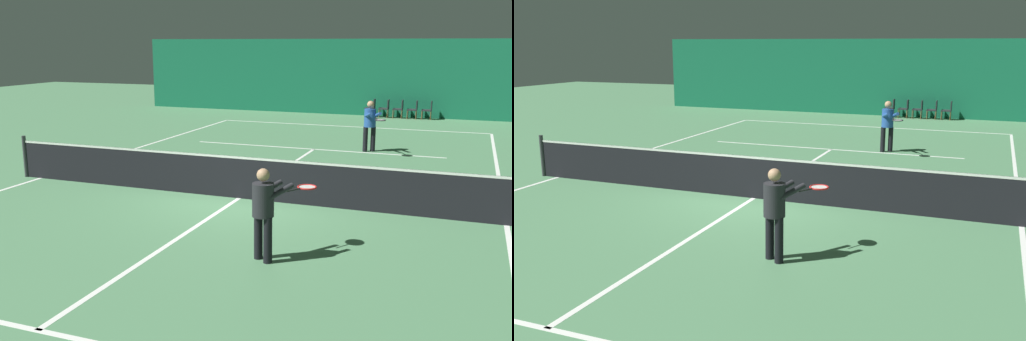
# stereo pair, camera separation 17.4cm
# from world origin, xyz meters

# --- Properties ---
(ground_plane) EXTENTS (60.00, 60.00, 0.00)m
(ground_plane) POSITION_xyz_m (0.00, 0.00, 0.00)
(ground_plane) COLOR #4C7F56
(backdrop_curtain) EXTENTS (23.00, 0.12, 3.57)m
(backdrop_curtain) POSITION_xyz_m (0.00, 15.88, 1.79)
(backdrop_curtain) COLOR #146042
(backdrop_curtain) RESTS_ON ground
(court_line_baseline_far) EXTENTS (11.00, 0.10, 0.00)m
(court_line_baseline_far) POSITION_xyz_m (0.00, 11.90, 0.00)
(court_line_baseline_far) COLOR white
(court_line_baseline_far) RESTS_ON ground
(court_line_service_far) EXTENTS (8.25, 0.10, 0.00)m
(court_line_service_far) POSITION_xyz_m (0.00, 6.40, 0.00)
(court_line_service_far) COLOR white
(court_line_service_far) RESTS_ON ground
(court_line_service_near) EXTENTS (8.25, 0.10, 0.00)m
(court_line_service_near) POSITION_xyz_m (0.00, -6.40, 0.00)
(court_line_service_near) COLOR white
(court_line_service_near) RESTS_ON ground
(court_line_sideline_left) EXTENTS (0.10, 23.80, 0.00)m
(court_line_sideline_left) POSITION_xyz_m (-5.50, 0.00, 0.00)
(court_line_sideline_left) COLOR white
(court_line_sideline_left) RESTS_ON ground
(court_line_sideline_right) EXTENTS (0.10, 23.80, 0.00)m
(court_line_sideline_right) POSITION_xyz_m (5.50, 0.00, 0.00)
(court_line_sideline_right) COLOR white
(court_line_sideline_right) RESTS_ON ground
(court_line_centre) EXTENTS (0.10, 12.80, 0.00)m
(court_line_centre) POSITION_xyz_m (0.00, 0.00, 0.00)
(court_line_centre) COLOR white
(court_line_centre) RESTS_ON ground
(tennis_net) EXTENTS (12.00, 0.10, 1.07)m
(tennis_net) POSITION_xyz_m (0.00, 0.00, 0.51)
(tennis_net) COLOR black
(tennis_net) RESTS_ON ground
(player_near) EXTENTS (0.94, 1.27, 1.50)m
(player_near) POSITION_xyz_m (1.80, -3.27, 0.88)
(player_near) COLOR black
(player_near) RESTS_ON ground
(player_far) EXTENTS (0.92, 1.34, 1.61)m
(player_far) POSITION_xyz_m (1.76, 6.63, 0.94)
(player_far) COLOR black
(player_far) RESTS_ON ground
(courtside_chair_0) EXTENTS (0.44, 0.44, 0.84)m
(courtside_chair_0) POSITION_xyz_m (0.36, 15.33, 0.49)
(courtside_chair_0) COLOR brown
(courtside_chair_0) RESTS_ON ground
(courtside_chair_1) EXTENTS (0.44, 0.44, 0.84)m
(courtside_chair_1) POSITION_xyz_m (1.00, 15.33, 0.49)
(courtside_chair_1) COLOR brown
(courtside_chair_1) RESTS_ON ground
(courtside_chair_2) EXTENTS (0.44, 0.44, 0.84)m
(courtside_chair_2) POSITION_xyz_m (1.64, 15.33, 0.49)
(courtside_chair_2) COLOR brown
(courtside_chair_2) RESTS_ON ground
(courtside_chair_3) EXTENTS (0.44, 0.44, 0.84)m
(courtside_chair_3) POSITION_xyz_m (2.27, 15.33, 0.49)
(courtside_chair_3) COLOR brown
(courtside_chair_3) RESTS_ON ground
(courtside_chair_4) EXTENTS (0.44, 0.44, 0.84)m
(courtside_chair_4) POSITION_xyz_m (2.91, 15.33, 0.49)
(courtside_chair_4) COLOR brown
(courtside_chair_4) RESTS_ON ground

